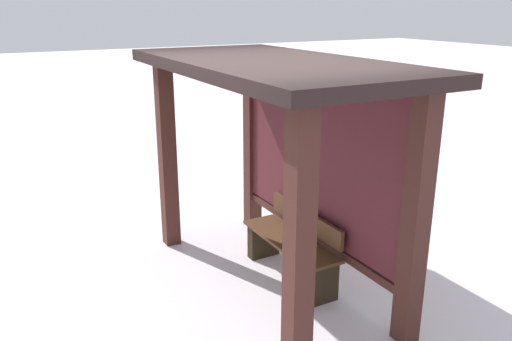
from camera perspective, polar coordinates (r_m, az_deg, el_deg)
The scene contains 3 objects.
ground_plane at distance 5.48m, azimuth 1.38°, elevation -12.14°, with size 60.00×60.00×0.00m, color white.
bus_shelter at distance 4.94m, azimuth 3.12°, elevation 5.51°, with size 3.24×1.60×2.26m.
bench_left_inside at distance 5.45m, azimuth 3.99°, elevation -8.40°, with size 1.30×0.41×0.71m.
Camera 1 is at (4.11, -2.38, 2.73)m, focal length 36.53 mm.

